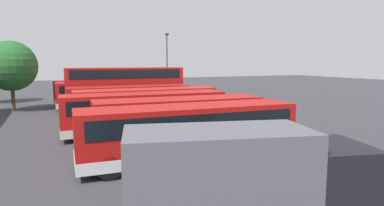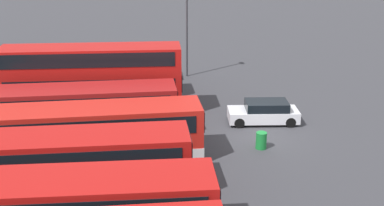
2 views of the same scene
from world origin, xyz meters
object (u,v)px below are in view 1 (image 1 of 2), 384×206
bus_single_deck_fifth (130,101)px  bus_double_decker_sixth (126,88)px  bus_single_deck_second (180,120)px  waste_bin_yellow (241,111)px  bus_single_deck_near_end (190,131)px  box_truck_blue (245,177)px  lamp_post_tall (167,62)px  car_hatchback_silver (232,104)px  bus_single_deck_seventh (114,94)px  bus_single_deck_far_end (106,91)px  bus_single_deck_fourth (147,105)px  bus_single_deck_third (146,112)px

bus_single_deck_fifth → bus_double_decker_sixth: (3.57, -0.40, 0.83)m
bus_single_deck_second → waste_bin_yellow: bearing=-50.4°
bus_single_deck_near_end → box_truck_blue: 7.06m
bus_single_deck_fifth → waste_bin_yellow: bus_single_deck_fifth is taller
box_truck_blue → lamp_post_tall: 34.33m
bus_single_deck_near_end → car_hatchback_silver: bearing=-37.5°
bus_single_deck_fifth → bus_single_deck_seventh: bearing=1.4°
lamp_post_tall → box_truck_blue: bearing=164.6°
bus_double_decker_sixth → bus_single_deck_far_end: 7.51m
bus_single_deck_fourth → waste_bin_yellow: size_ratio=12.20×
bus_single_deck_second → bus_single_deck_third: size_ratio=0.90×
waste_bin_yellow → bus_single_deck_fourth: bearing=90.9°
car_hatchback_silver → bus_single_deck_seventh: bearing=59.0°
bus_single_deck_seventh → bus_single_deck_far_end: same height
bus_single_deck_second → car_hatchback_silver: size_ratio=2.29×
bus_single_deck_seventh → box_truck_blue: 28.43m
lamp_post_tall → waste_bin_yellow: lamp_post_tall is taller
bus_single_deck_third → bus_single_deck_seventh: bearing=-1.3°
bus_single_deck_far_end → bus_single_deck_second: bearing=-177.6°
bus_double_decker_sixth → car_hatchback_silver: 11.27m
bus_single_deck_fifth → bus_double_decker_sixth: bearing=-6.4°
bus_double_decker_sixth → bus_single_deck_fifth: bearing=173.6°
car_hatchback_silver → lamp_post_tall: size_ratio=0.52×
bus_single_deck_third → bus_single_deck_fourth: same height
bus_single_deck_second → bus_single_deck_seventh: (18.17, 0.70, 0.00)m
bus_double_decker_sixth → car_hatchback_silver: size_ratio=2.57×
waste_bin_yellow → bus_single_deck_second: bearing=129.6°
bus_double_decker_sixth → car_hatchback_silver: (-3.19, -10.66, -1.75)m
box_truck_blue → waste_bin_yellow: (17.92, -11.19, -1.23)m
bus_single_deck_fifth → bus_single_deck_seventh: (7.13, 0.17, 0.00)m
bus_double_decker_sixth → bus_single_deck_far_end: (7.42, 0.78, -0.83)m
car_hatchback_silver → lamp_post_tall: bearing=16.6°
bus_single_deck_fifth → car_hatchback_silver: bearing=-88.1°
bus_double_decker_sixth → bus_single_deck_far_end: size_ratio=0.98×
bus_single_deck_second → bus_single_deck_fifth: same height
bus_single_deck_near_end → box_truck_blue: bearing=170.3°
bus_single_deck_second → bus_single_deck_far_end: 22.05m
lamp_post_tall → bus_double_decker_sixth: bearing=137.9°
bus_single_deck_fifth → bus_single_deck_seventh: 7.13m
bus_single_deck_seventh → box_truck_blue: (-28.41, 1.21, 0.08)m
bus_single_deck_second → box_truck_blue: 10.42m
bus_single_deck_third → bus_single_deck_seventh: 14.12m
bus_single_deck_far_end → waste_bin_yellow: 17.64m
bus_single_deck_near_end → bus_single_deck_second: (3.28, -0.72, -0.00)m
lamp_post_tall → bus_single_deck_far_end: bearing=94.7°
bus_single_deck_third → waste_bin_yellow: 10.97m
bus_double_decker_sixth → lamp_post_tall: 11.22m
bus_single_deck_fifth → lamp_post_tall: bearing=-33.5°
bus_single_deck_third → box_truck_blue: (-14.29, 0.90, 0.08)m
bus_single_deck_third → bus_double_decker_sixth: bearing=-4.7°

